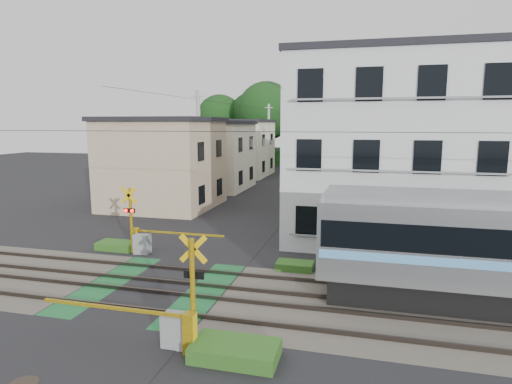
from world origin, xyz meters
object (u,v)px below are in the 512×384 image
(crossing_signal_near, at_px, (178,322))
(crossing_signal_far, at_px, (141,238))
(pedestrian, at_px, (300,174))
(manhole_cover, at_px, (23,384))
(apartment_block, at_px, (392,148))

(crossing_signal_near, xyz_separation_m, crossing_signal_far, (-5.17, 7.31, 0.00))
(crossing_signal_near, xyz_separation_m, pedestrian, (-1.64, 32.86, 0.12))
(pedestrian, xyz_separation_m, manhole_cover, (-1.12, -35.26, -0.82))
(crossing_signal_near, distance_m, crossing_signal_far, 8.95)
(pedestrian, bearing_deg, manhole_cover, 80.28)
(manhole_cover, bearing_deg, crossing_signal_far, 103.98)
(crossing_signal_far, height_order, manhole_cover, crossing_signal_far)
(apartment_block, height_order, manhole_cover, apartment_block)
(crossing_signal_far, xyz_separation_m, pedestrian, (3.54, 25.55, 0.12))
(crossing_signal_far, bearing_deg, apartment_block, 27.78)
(apartment_block, bearing_deg, pedestrian, 110.96)
(crossing_signal_far, bearing_deg, manhole_cover, -76.02)
(apartment_block, bearing_deg, crossing_signal_near, -114.22)
(pedestrian, distance_m, manhole_cover, 35.28)
(crossing_signal_near, bearing_deg, pedestrian, 92.85)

